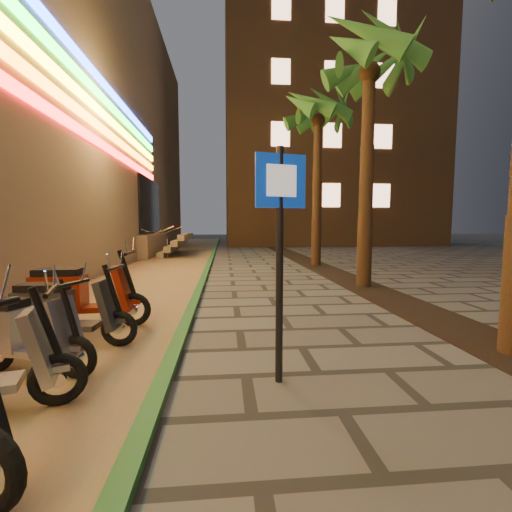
{
  "coord_description": "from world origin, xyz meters",
  "views": [
    {
      "loc": [
        -0.23,
        -2.07,
        1.71
      ],
      "look_at": [
        0.28,
        3.51,
        1.2
      ],
      "focal_mm": 24.0,
      "sensor_mm": 36.0,
      "label": 1
    }
  ],
  "objects": [
    {
      "name": "parking_strip",
      "position": [
        -2.6,
        10.0,
        0.01
      ],
      "size": [
        3.4,
        60.0,
        0.01
      ],
      "primitive_type": "cube",
      "color": "#8C7251",
      "rests_on": "ground"
    },
    {
      "name": "palm_d",
      "position": [
        3.6,
        12.0,
        5.94
      ],
      "size": [
        2.97,
        3.02,
        7.16
      ],
      "color": "#472D19",
      "rests_on": "ground"
    },
    {
      "name": "planting_strip",
      "position": [
        3.6,
        5.0,
        0.01
      ],
      "size": [
        1.2,
        40.0,
        0.02
      ],
      "primitive_type": "cube",
      "color": "black",
      "rests_on": "ground"
    },
    {
      "name": "ground",
      "position": [
        0.0,
        0.0,
        0.0
      ],
      "size": [
        120.0,
        120.0,
        0.0
      ],
      "primitive_type": "plane",
      "color": "#474442",
      "rests_on": "ground"
    },
    {
      "name": "apartment_block",
      "position": [
        9.0,
        32.0,
        12.5
      ],
      "size": [
        18.0,
        16.06,
        25.0
      ],
      "color": "brown",
      "rests_on": "ground"
    },
    {
      "name": "scooter_9",
      "position": [
        -2.65,
        3.71,
        0.57
      ],
      "size": [
        1.85,
        0.65,
        1.3
      ],
      "rotation": [
        0.0,
        0.0,
        0.03
      ],
      "color": "black",
      "rests_on": "ground"
    },
    {
      "name": "pedestrian_sign",
      "position": [
        0.35,
        1.49,
        1.63
      ],
      "size": [
        0.55,
        0.16,
        2.52
      ],
      "rotation": [
        0.0,
        0.0,
        0.23
      ],
      "color": "black",
      "rests_on": "ground"
    },
    {
      "name": "palm_c",
      "position": [
        3.6,
        7.0,
        5.73
      ],
      "size": [
        2.97,
        3.02,
        6.91
      ],
      "color": "#472D19",
      "rests_on": "ground"
    },
    {
      "name": "scooter_7",
      "position": [
        -2.6,
        1.98,
        0.49
      ],
      "size": [
        1.58,
        0.81,
        1.12
      ],
      "rotation": [
        0.0,
        0.0,
        -0.28
      ],
      "color": "black",
      "rests_on": "ground"
    },
    {
      "name": "scooter_8",
      "position": [
        -2.5,
        2.84,
        0.51
      ],
      "size": [
        1.66,
        0.59,
        1.17
      ],
      "rotation": [
        0.0,
        0.0,
        -0.08
      ],
      "color": "black",
      "rests_on": "ground"
    },
    {
      "name": "green_curb",
      "position": [
        -0.9,
        10.0,
        0.05
      ],
      "size": [
        0.18,
        60.0,
        0.1
      ],
      "primitive_type": "cube",
      "color": "#25642C",
      "rests_on": "ground"
    }
  ]
}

